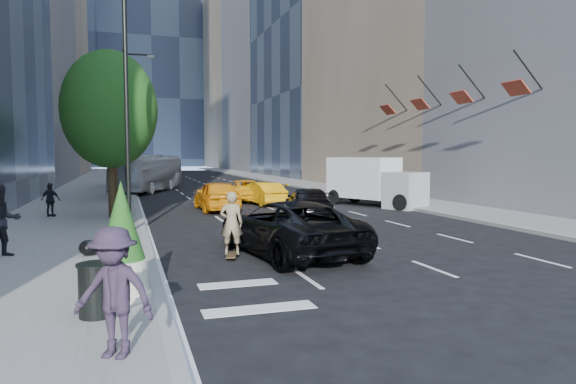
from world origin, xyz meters
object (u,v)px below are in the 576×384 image
object	(u,v)px
black_sedan_mercedes	(308,202)
trash_can	(96,291)
black_sedan_lincoln	(289,227)
box_truck	(374,181)
planter_shrub	(122,243)
city_bus	(149,173)
skateboarder	(231,227)

from	to	relation	value
black_sedan_mercedes	trash_can	xyz separation A→B (m)	(-8.84, -13.52, -0.09)
black_sedan_lincoln	trash_can	xyz separation A→B (m)	(-5.14, -5.00, -0.21)
box_truck	planter_shrub	xyz separation A→B (m)	(-13.79, -16.21, -0.16)
box_truck	black_sedan_mercedes	bearing A→B (deg)	-170.20
city_bus	planter_shrub	bearing A→B (deg)	-72.23
city_bus	box_truck	world-z (taller)	city_bus
black_sedan_lincoln	box_truck	size ratio (longest dim) A/B	0.95
skateboarder	black_sedan_mercedes	size ratio (longest dim) A/B	0.38
trash_can	planter_shrub	bearing A→B (deg)	66.87
black_sedan_mercedes	box_truck	size ratio (longest dim) A/B	0.77
skateboarder	planter_shrub	world-z (taller)	planter_shrub
city_bus	trash_can	size ratio (longest dim) A/B	11.77
planter_shrub	trash_can	bearing A→B (deg)	-113.13
city_bus	trash_can	xyz separation A→B (m)	(-2.34, -32.92, -0.88)
skateboarder	box_truck	xyz separation A→B (m)	(10.84, 12.33, 0.51)
black_sedan_lincoln	trash_can	world-z (taller)	black_sedan_lincoln
black_sedan_lincoln	black_sedan_mercedes	xyz separation A→B (m)	(3.71, 8.52, -0.12)
box_truck	planter_shrub	size ratio (longest dim) A/B	2.64
box_truck	trash_can	world-z (taller)	box_truck
city_bus	planter_shrub	distance (m)	31.96
black_sedan_lincoln	box_truck	distance (m)	15.26
box_truck	planter_shrub	distance (m)	21.28
black_sedan_lincoln	city_bus	size ratio (longest dim) A/B	0.55
black_sedan_mercedes	black_sedan_lincoln	bearing A→B (deg)	79.30
black_sedan_lincoln	planter_shrub	bearing A→B (deg)	31.70
black_sedan_mercedes	planter_shrub	distance (m)	15.07
planter_shrub	black_sedan_lincoln	bearing A→B (deg)	40.23
skateboarder	city_bus	xyz separation A→B (m)	(-1.05, 28.02, 0.58)
box_truck	black_sedan_lincoln	bearing A→B (deg)	-151.46
box_truck	planter_shrub	world-z (taller)	box_truck
city_bus	trash_can	world-z (taller)	city_bus
black_sedan_mercedes	box_truck	xyz separation A→B (m)	(5.38, 3.72, 0.73)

